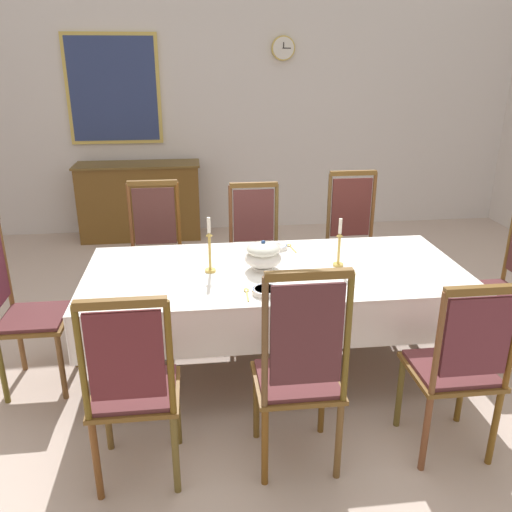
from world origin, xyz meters
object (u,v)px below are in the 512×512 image
object	(u,v)px
candlestick_east	(339,247)
mounted_clock	(283,48)
spoon_primary	(290,246)
chair_head_east	(505,278)
sideboard	(140,201)
chair_south_c	(458,365)
bowl_near_left	(278,246)
dining_table	(275,279)
soup_tureen	(263,255)
spoon_secondary	(247,292)
chair_north_b	(255,248)
chair_head_west	(21,306)
candlestick_west	(210,250)
chair_south_b	(300,370)
framed_painting	(113,90)
bowl_near_right	(266,290)
chair_south_a	(133,386)
chair_north_a	(156,250)
chair_north_c	(353,241)

from	to	relation	value
candlestick_east	mounted_clock	bearing A→B (deg)	87.22
spoon_primary	mounted_clock	world-z (taller)	mounted_clock
chair_head_east	sideboard	bearing A→B (deg)	42.44
chair_south_c	bowl_near_left	world-z (taller)	chair_south_c
chair_south_c	candlestick_east	bearing A→B (deg)	112.98
dining_table	soup_tureen	xyz separation A→B (m)	(-0.08, 0.00, 0.17)
soup_tureen	spoon_secondary	xyz separation A→B (m)	(-0.15, -0.35, -0.09)
soup_tureen	sideboard	size ratio (longest dim) A/B	0.17
chair_north_b	chair_head_west	xyz separation A→B (m)	(-1.61, -0.95, 0.01)
chair_head_west	candlestick_west	distance (m)	1.25
soup_tureen	candlestick_west	distance (m)	0.35
chair_south_b	framed_painting	xyz separation A→B (m)	(-1.37, 4.26, 1.12)
chair_north_b	mounted_clock	xyz separation A→B (m)	(0.60, 2.35, 1.59)
spoon_secondary	sideboard	distance (m)	3.55
bowl_near_right	dining_table	bearing A→B (deg)	73.49
chair_head_west	spoon_primary	world-z (taller)	chair_head_west
sideboard	framed_painting	distance (m)	1.31
dining_table	sideboard	size ratio (longest dim) A/B	1.70
chair_south_c	sideboard	size ratio (longest dim) A/B	0.74
chair_south_c	candlestick_east	size ratio (longest dim) A/B	3.25
soup_tureen	framed_painting	bearing A→B (deg)	111.52
chair_head_west	soup_tureen	distance (m)	1.58
sideboard	framed_painting	size ratio (longest dim) A/B	1.17
chair_head_west	chair_head_east	xyz separation A→B (m)	(3.27, 0.00, 0.03)
dining_table	chair_north_b	world-z (taller)	chair_north_b
chair_south_c	bowl_near_left	xyz separation A→B (m)	(-0.75, 1.33, 0.22)
chair_south_a	spoon_secondary	xyz separation A→B (m)	(0.62, 0.60, 0.20)
chair_south_c	framed_painting	xyz separation A→B (m)	(-2.21, 4.25, 1.16)
chair_north_a	bowl_near_right	xyz separation A→B (m)	(0.73, -1.33, 0.20)
dining_table	bowl_near_right	xyz separation A→B (m)	(-0.11, -0.38, 0.09)
dining_table	spoon_secondary	bearing A→B (deg)	-122.61
sideboard	chair_north_a	bearing A→B (deg)	98.46
candlestick_west	chair_north_c	bearing A→B (deg)	37.25
candlestick_east	bowl_near_left	bearing A→B (deg)	132.32
dining_table	candlestick_west	distance (m)	0.48
chair_head_west	spoon_secondary	world-z (taller)	chair_head_west
spoon_secondary	mounted_clock	bearing A→B (deg)	78.62
chair_north_a	candlestick_west	distance (m)	1.09
chair_south_b	mounted_clock	distance (m)	4.57
candlestick_west	sideboard	distance (m)	3.18
candlestick_west	candlestick_east	distance (m)	0.85
chair_south_c	chair_head_west	world-z (taller)	chair_head_west
chair_north_c	soup_tureen	size ratio (longest dim) A/B	4.81
chair_south_a	chair_head_west	xyz separation A→B (m)	(-0.79, 0.95, 0.02)
dining_table	chair_south_b	size ratio (longest dim) A/B	2.07
spoon_secondary	mounted_clock	world-z (taller)	mounted_clock
spoon_primary	sideboard	distance (m)	2.98
chair_north_a	chair_head_west	distance (m)	1.23
chair_head_west	bowl_near_right	xyz separation A→B (m)	(1.52, -0.38, 0.20)
chair_south_a	chair_south_b	bearing A→B (deg)	-0.39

